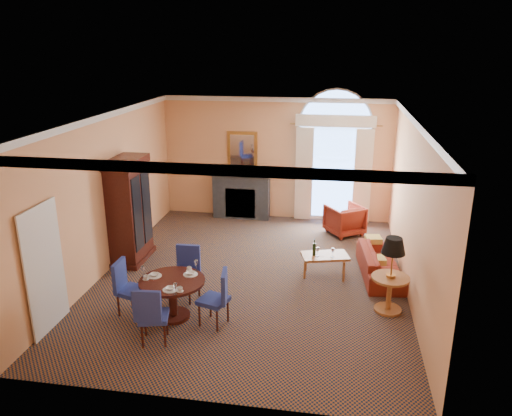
% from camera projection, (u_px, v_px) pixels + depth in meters
% --- Properties ---
extents(ground, '(7.50, 7.50, 0.00)m').
position_uv_depth(ground, '(252.00, 276.00, 10.10)').
color(ground, '#111F36').
rests_on(ground, ground).
extents(room_envelope, '(6.04, 7.52, 3.45)m').
position_uv_depth(room_envelope, '(256.00, 148.00, 9.94)').
color(room_envelope, '#F4AD74').
rests_on(room_envelope, ground).
extents(armoire, '(0.65, 1.15, 2.25)m').
position_uv_depth(armoire, '(129.00, 212.00, 10.58)').
color(armoire, black).
rests_on(armoire, ground).
extents(dining_table, '(1.12, 1.12, 0.90)m').
position_uv_depth(dining_table, '(172.00, 290.00, 8.44)').
color(dining_table, black).
rests_on(dining_table, ground).
extents(dining_chair_north, '(0.53, 0.53, 0.99)m').
position_uv_depth(dining_chair_north, '(187.00, 268.00, 9.15)').
color(dining_chair_north, navy).
rests_on(dining_chair_north, ground).
extents(dining_chair_south, '(0.53, 0.53, 0.99)m').
position_uv_depth(dining_chair_south, '(151.00, 313.00, 7.65)').
color(dining_chair_south, navy).
rests_on(dining_chair_south, ground).
extents(dining_chair_east, '(0.55, 0.55, 0.99)m').
position_uv_depth(dining_chair_east, '(219.00, 295.00, 8.20)').
color(dining_chair_east, navy).
rests_on(dining_chair_east, ground).
extents(dining_chair_west, '(0.55, 0.55, 0.99)m').
position_uv_depth(dining_chair_west, '(126.00, 284.00, 8.55)').
color(dining_chair_west, navy).
rests_on(dining_chair_west, ground).
extents(sofa, '(0.90, 1.91, 0.54)m').
position_uv_depth(sofa, '(380.00, 263.00, 10.05)').
color(sofa, maroon).
rests_on(sofa, ground).
extents(armchair, '(1.10, 1.11, 0.74)m').
position_uv_depth(armchair, '(345.00, 220.00, 12.25)').
color(armchair, maroon).
rests_on(armchair, ground).
extents(coffee_table, '(1.02, 0.73, 0.80)m').
position_uv_depth(coffee_table, '(324.00, 256.00, 9.99)').
color(coffee_table, '#AD6733').
rests_on(coffee_table, ground).
extents(side_table, '(0.66, 0.66, 1.35)m').
position_uv_depth(side_table, '(392.00, 266.00, 8.54)').
color(side_table, '#AD6733').
rests_on(side_table, ground).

